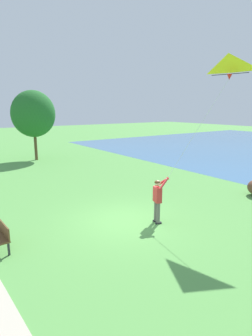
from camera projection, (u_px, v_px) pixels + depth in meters
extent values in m
plane|color=#569947|center=(124.00, 221.00, 11.01)|extent=(120.00, 120.00, 0.00)
cube|color=#232328|center=(156.00, 221.00, 11.01)|extent=(0.26, 0.18, 0.06)
cylinder|color=slate|center=(156.00, 211.00, 10.91)|extent=(0.14, 0.14, 0.82)
cube|color=#232328|center=(158.00, 223.00, 10.78)|extent=(0.26, 0.18, 0.06)
cylinder|color=slate|center=(158.00, 213.00, 10.69)|extent=(0.14, 0.14, 0.82)
cube|color=red|center=(157.00, 195.00, 10.65)|extent=(0.33, 0.45, 0.60)
sphere|color=beige|center=(158.00, 183.00, 10.55)|extent=(0.22, 0.22, 0.22)
ellipsoid|color=#4C3319|center=(157.00, 182.00, 10.54)|extent=(0.28, 0.28, 0.13)
cylinder|color=red|center=(162.00, 182.00, 10.70)|extent=(0.45, 0.46, 0.43)
cylinder|color=red|center=(164.00, 183.00, 10.54)|extent=(0.56, 0.20, 0.43)
sphere|color=beige|center=(167.00, 179.00, 10.64)|extent=(0.10, 0.10, 0.10)
pyramid|color=yellow|center=(228.00, 65.00, 10.29)|extent=(0.93, 1.61, 0.67)
cone|color=red|center=(229.00, 77.00, 10.58)|extent=(0.24, 0.24, 0.22)
cylinder|color=black|center=(230.00, 74.00, 10.56)|extent=(0.37, 1.40, 0.02)
cylinder|color=silver|center=(198.00, 129.00, 10.62)|extent=(2.43, 0.76, 3.82)
cube|color=brown|center=(2.00, 227.00, 8.87)|extent=(0.12, 1.50, 0.40)
cube|color=#2D2D33|center=(9.00, 248.00, 8.43)|extent=(0.06, 0.06, 0.45)
cylinder|color=brown|center=(36.00, 145.00, 23.92)|extent=(0.25, 0.25, 2.59)
ellipsoid|color=#236628|center=(33.00, 114.00, 23.35)|extent=(3.70, 3.11, 3.93)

